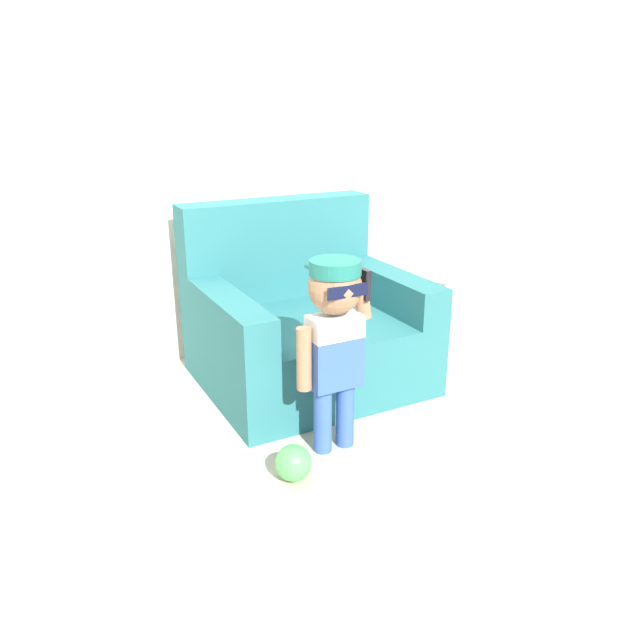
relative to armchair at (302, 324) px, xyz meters
name	(u,v)px	position (x,y,z in m)	size (l,w,h in m)	color
ground_plane	(291,402)	(-0.20, -0.26, -0.32)	(10.00, 10.00, 0.00)	#BCB29E
wall_back	(222,132)	(-0.20, 0.59, 0.98)	(10.00, 0.05, 2.60)	silver
armchair	(302,324)	(0.00, 0.00, 0.00)	(1.11, 0.99, 0.95)	#286B70
person_child	(334,327)	(-0.21, -0.74, 0.26)	(0.35, 0.27, 0.87)	#3356AD
side_table	(440,304)	(0.89, -0.06, -0.01)	(0.37, 0.37, 0.51)	white
toy_ball	(293,463)	(-0.48, -0.88, -0.24)	(0.15, 0.15, 0.15)	#4CB256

